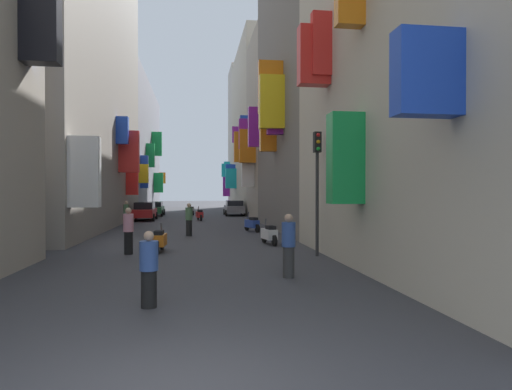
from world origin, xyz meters
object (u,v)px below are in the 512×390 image
scooter_red (200,215)px  parked_car_grey (234,208)px  pedestrian_crossing (189,220)px  traffic_light_near_corner (317,172)px  scooter_white (269,234)px  pedestrian_mid_street (126,214)px  parked_car_red (145,211)px  scooter_blue (252,224)px  pedestrian_near_left (289,246)px  pedestrian_near_right (128,231)px  pedestrian_far_away (149,270)px  scooter_orange (160,240)px  parked_car_green (154,208)px  scooter_silver (191,211)px

scooter_red → parked_car_grey: bearing=63.2°
pedestrian_crossing → traffic_light_near_corner: traffic_light_near_corner is taller
scooter_white → pedestrian_mid_street: 12.76m
parked_car_grey → scooter_red: bearing=-116.8°
parked_car_red → scooter_white: (7.38, -17.14, -0.31)m
parked_car_grey → scooter_blue: 16.94m
parked_car_grey → scooter_blue: size_ratio=2.29×
pedestrian_crossing → pedestrian_near_left: pedestrian_near_left is taller
scooter_white → pedestrian_near_right: (-5.76, -2.26, 0.42)m
scooter_blue → pedestrian_far_away: 16.78m
parked_car_grey → scooter_orange: (-5.10, -24.88, -0.30)m
parked_car_grey → pedestrian_crossing: 19.34m
parked_car_red → pedestrian_crossing: (3.77, -12.93, 0.10)m
scooter_orange → pedestrian_far_away: 8.31m
parked_car_red → scooter_blue: parked_car_red is taller
parked_car_green → traffic_light_near_corner: bearing=-72.9°
parked_car_grey → parked_car_green: parked_car_grey is taller
parked_car_green → pedestrian_mid_street: bearing=-92.1°
scooter_white → parked_car_green: bearing=107.0°
scooter_silver → pedestrian_near_left: bearing=-84.5°
parked_car_green → parked_car_grey: bearing=-4.0°
scooter_blue → pedestrian_crossing: (-3.63, -1.98, 0.40)m
scooter_white → scooter_red: 16.65m
parked_car_red → scooter_silver: size_ratio=2.25×
scooter_silver → pedestrian_far_away: size_ratio=1.17×
scooter_white → traffic_light_near_corner: (1.17, -3.65, 2.62)m
parked_car_grey → pedestrian_mid_street: bearing=-122.2°
parked_car_grey → traffic_light_near_corner: bearing=-88.5°
scooter_blue → scooter_red: 10.62m
scooter_blue → scooter_silver: size_ratio=1.03×
pedestrian_far_away → traffic_light_near_corner: 8.66m
scooter_red → pedestrian_crossing: 12.20m
parked_car_red → parked_car_grey: bearing=37.4°
pedestrian_crossing → pedestrian_near_right: (-2.16, -6.47, 0.01)m
scooter_blue → pedestrian_crossing: pedestrian_crossing is taller
pedestrian_near_left → traffic_light_near_corner: size_ratio=0.39×
scooter_orange → pedestrian_mid_street: bearing=104.5°
parked_car_red → scooter_silver: 7.79m
pedestrian_near_left → pedestrian_far_away: pedestrian_near_left is taller
scooter_blue → pedestrian_crossing: size_ratio=1.09×
scooter_white → scooter_silver: 24.32m
scooter_silver → pedestrian_far_away: 34.08m
parked_car_grey → pedestrian_crossing: (-4.06, -18.91, 0.10)m
pedestrian_near_left → pedestrian_crossing: bearing=104.0°
scooter_blue → scooter_silver: same height
pedestrian_near_right → pedestrian_far_away: bearing=-78.6°
parked_car_grey → scooter_silver: size_ratio=2.36×
parked_car_green → pedestrian_crossing: bearing=-79.4°
scooter_blue → traffic_light_near_corner: 10.24m
parked_car_grey → traffic_light_near_corner: 26.88m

